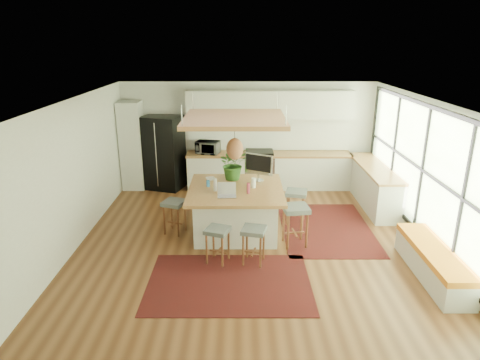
{
  "coord_description": "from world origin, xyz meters",
  "views": [
    {
      "loc": [
        -0.2,
        -7.25,
        3.7
      ],
      "look_at": [
        -0.2,
        0.5,
        1.1
      ],
      "focal_mm": 31.39,
      "sensor_mm": 36.0,
      "label": 1
    }
  ],
  "objects_px": {
    "fridge": "(163,153)",
    "island": "(236,210)",
    "monitor": "(259,169)",
    "stool_near_left": "(218,243)",
    "stool_left_side": "(175,216)",
    "stool_right_back": "(296,207)",
    "laptop": "(227,191)",
    "stool_near_right": "(254,244)",
    "stool_right_front": "(295,227)",
    "microwave": "(208,146)",
    "island_plant": "(233,167)"
  },
  "relations": [
    {
      "from": "fridge",
      "to": "island",
      "type": "relative_size",
      "value": 1.02
    },
    {
      "from": "monitor",
      "to": "fridge",
      "type": "bearing_deg",
      "value": 165.14
    },
    {
      "from": "fridge",
      "to": "stool_near_left",
      "type": "bearing_deg",
      "value": -50.7
    },
    {
      "from": "fridge",
      "to": "island",
      "type": "xyz_separation_m",
      "value": [
        1.89,
        -2.68,
        -0.46
      ]
    },
    {
      "from": "fridge",
      "to": "island",
      "type": "bearing_deg",
      "value": -37.61
    },
    {
      "from": "stool_left_side",
      "to": "monitor",
      "type": "relative_size",
      "value": 1.09
    },
    {
      "from": "fridge",
      "to": "stool_right_back",
      "type": "xyz_separation_m",
      "value": [
        3.14,
        -2.25,
        -0.57
      ]
    },
    {
      "from": "stool_near_left",
      "to": "laptop",
      "type": "height_order",
      "value": "laptop"
    },
    {
      "from": "laptop",
      "to": "stool_near_right",
      "type": "bearing_deg",
      "value": -61.94
    },
    {
      "from": "fridge",
      "to": "stool_near_right",
      "type": "bearing_deg",
      "value": -43.56
    },
    {
      "from": "stool_near_left",
      "to": "stool_right_front",
      "type": "distance_m",
      "value": 1.56
    },
    {
      "from": "island",
      "to": "stool_near_right",
      "type": "bearing_deg",
      "value": -75.89
    },
    {
      "from": "island",
      "to": "stool_right_back",
      "type": "height_order",
      "value": "island"
    },
    {
      "from": "island",
      "to": "stool_right_back",
      "type": "bearing_deg",
      "value": 18.95
    },
    {
      "from": "microwave",
      "to": "monitor",
      "type": "bearing_deg",
      "value": -47.38
    },
    {
      "from": "stool_near_right",
      "to": "monitor",
      "type": "bearing_deg",
      "value": 85.2
    },
    {
      "from": "stool_near_left",
      "to": "stool_right_back",
      "type": "bearing_deg",
      "value": 46.83
    },
    {
      "from": "microwave",
      "to": "fridge",
      "type": "bearing_deg",
      "value": -166.56
    },
    {
      "from": "stool_near_left",
      "to": "stool_right_back",
      "type": "distance_m",
      "value": 2.28
    },
    {
      "from": "stool_right_front",
      "to": "laptop",
      "type": "distance_m",
      "value": 1.46
    },
    {
      "from": "stool_left_side",
      "to": "microwave",
      "type": "xyz_separation_m",
      "value": [
        0.48,
        2.72,
        0.76
      ]
    },
    {
      "from": "fridge",
      "to": "stool_near_left",
      "type": "distance_m",
      "value": 4.26
    },
    {
      "from": "stool_near_right",
      "to": "stool_right_back",
      "type": "height_order",
      "value": "stool_right_back"
    },
    {
      "from": "stool_left_side",
      "to": "microwave",
      "type": "bearing_deg",
      "value": 80.05
    },
    {
      "from": "island",
      "to": "stool_right_front",
      "type": "bearing_deg",
      "value": -27.13
    },
    {
      "from": "island",
      "to": "stool_near_right",
      "type": "height_order",
      "value": "island"
    },
    {
      "from": "fridge",
      "to": "stool_near_left",
      "type": "xyz_separation_m",
      "value": [
        1.59,
        -3.91,
        -0.57
      ]
    },
    {
      "from": "stool_right_front",
      "to": "microwave",
      "type": "distance_m",
      "value": 3.81
    },
    {
      "from": "fridge",
      "to": "stool_left_side",
      "type": "height_order",
      "value": "fridge"
    },
    {
      "from": "stool_right_front",
      "to": "island_plant",
      "type": "xyz_separation_m",
      "value": [
        -1.18,
        1.15,
        0.84
      ]
    },
    {
      "from": "stool_right_back",
      "to": "microwave",
      "type": "bearing_deg",
      "value": 131.76
    },
    {
      "from": "stool_near_left",
      "to": "monitor",
      "type": "bearing_deg",
      "value": 65.68
    },
    {
      "from": "laptop",
      "to": "island_plant",
      "type": "distance_m",
      "value": 1.05
    },
    {
      "from": "stool_near_left",
      "to": "laptop",
      "type": "xyz_separation_m",
      "value": [
        0.14,
        0.76,
        0.7
      ]
    },
    {
      "from": "fridge",
      "to": "laptop",
      "type": "height_order",
      "value": "fridge"
    },
    {
      "from": "stool_left_side",
      "to": "monitor",
      "type": "height_order",
      "value": "monitor"
    },
    {
      "from": "island_plant",
      "to": "fridge",
      "type": "bearing_deg",
      "value": 130.96
    },
    {
      "from": "island",
      "to": "stool_near_left",
      "type": "bearing_deg",
      "value": -103.81
    },
    {
      "from": "stool_near_left",
      "to": "stool_near_right",
      "type": "xyz_separation_m",
      "value": [
        0.62,
        -0.04,
        0.0
      ]
    },
    {
      "from": "fridge",
      "to": "island_plant",
      "type": "bearing_deg",
      "value": -31.81
    },
    {
      "from": "stool_near_left",
      "to": "stool_right_front",
      "type": "bearing_deg",
      "value": 24.88
    },
    {
      "from": "stool_near_right",
      "to": "stool_left_side",
      "type": "xyz_separation_m",
      "value": [
        -1.54,
        1.21,
        0.0
      ]
    },
    {
      "from": "stool_near_right",
      "to": "stool_right_front",
      "type": "relative_size",
      "value": 0.85
    },
    {
      "from": "stool_right_back",
      "to": "stool_left_side",
      "type": "xyz_separation_m",
      "value": [
        -2.48,
        -0.48,
        0.0
      ]
    },
    {
      "from": "stool_right_front",
      "to": "island",
      "type": "bearing_deg",
      "value": 152.87
    },
    {
      "from": "island",
      "to": "stool_right_front",
      "type": "distance_m",
      "value": 1.26
    },
    {
      "from": "microwave",
      "to": "island_plant",
      "type": "distance_m",
      "value": 2.21
    },
    {
      "from": "stool_right_front",
      "to": "microwave",
      "type": "height_order",
      "value": "microwave"
    },
    {
      "from": "stool_right_front",
      "to": "stool_right_back",
      "type": "height_order",
      "value": "stool_right_front"
    },
    {
      "from": "island",
      "to": "monitor",
      "type": "height_order",
      "value": "monitor"
    }
  ]
}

